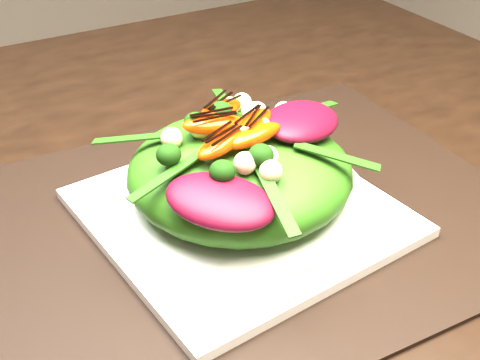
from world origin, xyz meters
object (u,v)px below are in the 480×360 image
salad_bowl (240,200)px  plate_base (240,212)px  lettuce_mound (240,171)px  placemat (240,218)px  orange_segment (207,122)px

salad_bowl → plate_base: bearing=0.0°
plate_base → lettuce_mound: (-0.00, 0.00, 0.05)m
placemat → plate_base: plate_base is taller
salad_bowl → orange_segment: orange_segment is taller
plate_base → salad_bowl: 0.01m
plate_base → orange_segment: bearing=115.5°
placemat → salad_bowl: salad_bowl is taller
salad_bowl → orange_segment: 0.09m
lettuce_mound → orange_segment: (-0.02, 0.03, 0.04)m
salad_bowl → orange_segment: size_ratio=4.19×
placemat → plate_base: size_ratio=2.03×
lettuce_mound → salad_bowl: bearing=0.0°
lettuce_mound → plate_base: bearing=0.0°
placemat → plate_base: bearing=0.0°
plate_base → salad_bowl: salad_bowl is taller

